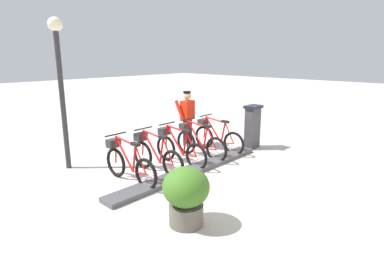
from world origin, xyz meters
The scene contains 11 objects.
ground_plane centered at (0.00, 0.00, 0.00)m, with size 60.00×60.00×0.00m, color #BCB3AF.
dock_rail_base centered at (0.00, 0.00, 0.05)m, with size 0.44×4.59×0.10m, color #47474C.
payment_kiosk centered at (0.05, -2.66, 0.67)m, with size 0.36×0.52×1.28m.
bike_docked_0 centered at (0.62, -1.69, 0.43)m, with size 1.72×0.54×1.02m.
bike_docked_1 centered at (0.62, -0.94, 0.43)m, with size 1.72×0.54×1.02m.
bike_docked_2 centered at (0.62, -0.18, 0.43)m, with size 1.72×0.54×1.02m.
bike_docked_3 centered at (0.62, 0.58, 0.43)m, with size 1.72×0.54×1.02m.
bike_docked_4 centered at (0.62, 1.34, 0.43)m, with size 1.72×0.54×1.02m.
worker_near_rack centered at (1.62, -1.53, 0.91)m, with size 0.48×0.65×1.66m.
lamp_post centered at (2.41, 1.84, 2.34)m, with size 0.32×0.32×3.52m.
planter_bush centered at (-1.50, 1.72, 0.54)m, with size 0.76×0.76×0.97m.
Camera 1 is at (-4.67, 4.96, 2.68)m, focal length 28.78 mm.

